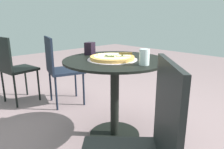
{
  "coord_description": "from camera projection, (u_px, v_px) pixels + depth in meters",
  "views": [
    {
      "loc": [
        -1.25,
        1.25,
        1.08
      ],
      "look_at": [
        0.0,
        0.03,
        0.6
      ],
      "focal_mm": 33.62,
      "sensor_mm": 36.0,
      "label": 1
    }
  ],
  "objects": [
    {
      "name": "ground_plane",
      "position": [
        115.0,
        135.0,
        1.99
      ],
      "size": [
        10.0,
        10.0,
        0.0
      ],
      "primitive_type": "plane",
      "color": "slate"
    },
    {
      "name": "patio_table",
      "position": [
        115.0,
        82.0,
        1.85
      ],
      "size": [
        0.89,
        0.89,
        0.74
      ],
      "color": "black",
      "rests_on": "ground"
    },
    {
      "name": "pizza_on_tray",
      "position": [
        112.0,
        58.0,
        1.78
      ],
      "size": [
        0.42,
        0.42,
        0.05
      ],
      "color": "silver",
      "rests_on": "patio_table"
    },
    {
      "name": "pizza_server",
      "position": [
        120.0,
        54.0,
        1.73
      ],
      "size": [
        0.19,
        0.18,
        0.02
      ],
      "color": "silver",
      "rests_on": "pizza_on_tray"
    },
    {
      "name": "drinking_cup",
      "position": [
        145.0,
        57.0,
        1.57
      ],
      "size": [
        0.08,
        0.08,
        0.12
      ],
      "primitive_type": "cylinder",
      "color": "silver",
      "rests_on": "patio_table"
    },
    {
      "name": "napkin_dispenser",
      "position": [
        90.0,
        48.0,
        2.0
      ],
      "size": [
        0.1,
        0.11,
        0.12
      ],
      "primitive_type": "cube",
      "rotation": [
        0.0,
        0.0,
        1.99
      ],
      "color": "black",
      "rests_on": "patio_table"
    },
    {
      "name": "patio_chair_near",
      "position": [
        13.0,
        65.0,
        2.63
      ],
      "size": [
        0.42,
        0.42,
        0.86
      ],
      "color": "black",
      "rests_on": "ground"
    },
    {
      "name": "patio_chair_far",
      "position": [
        59.0,
        66.0,
        2.59
      ],
      "size": [
        0.5,
        0.5,
        0.86
      ],
      "color": "black",
      "rests_on": "ground"
    },
    {
      "name": "patio_chair_corner",
      "position": [
        140.0,
        149.0,
        0.9
      ],
      "size": [
        0.55,
        0.55,
        0.92
      ],
      "color": "black",
      "rests_on": "ground"
    }
  ]
}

